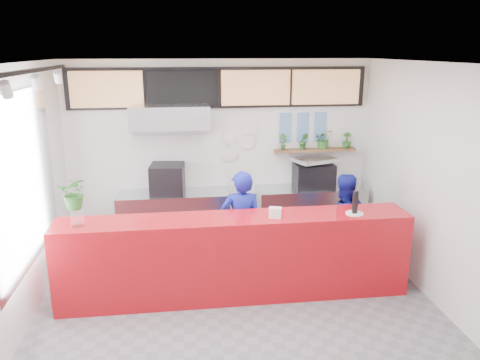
% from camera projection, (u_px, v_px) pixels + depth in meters
% --- Properties ---
extents(floor, '(5.00, 5.00, 0.00)m').
position_uv_depth(floor, '(239.00, 311.00, 5.82)').
color(floor, slate).
rests_on(floor, ground).
extents(ceiling, '(5.00, 5.00, 0.00)m').
position_uv_depth(ceiling, '(239.00, 63.00, 5.01)').
color(ceiling, silver).
extents(wall_back, '(5.00, 0.00, 5.00)m').
position_uv_depth(wall_back, '(220.00, 151.00, 7.80)').
color(wall_back, white).
rests_on(wall_back, ground).
extents(wall_left, '(0.00, 5.00, 5.00)m').
position_uv_depth(wall_left, '(13.00, 205.00, 5.10)').
color(wall_left, white).
rests_on(wall_left, ground).
extents(wall_right, '(0.00, 5.00, 5.00)m').
position_uv_depth(wall_right, '(441.00, 188.00, 5.73)').
color(wall_right, white).
rests_on(wall_right, ground).
extents(service_counter, '(4.50, 0.60, 1.10)m').
position_uv_depth(service_counter, '(235.00, 257.00, 6.05)').
color(service_counter, '#AE0C14').
rests_on(service_counter, ground).
extents(cream_band, '(5.00, 0.02, 0.80)m').
position_uv_depth(cream_band, '(219.00, 84.00, 7.50)').
color(cream_band, beige).
rests_on(cream_band, wall_back).
extents(prep_bench, '(1.80, 0.60, 0.90)m').
position_uv_depth(prep_bench, '(174.00, 219.00, 7.70)').
color(prep_bench, '#B2B5BA').
rests_on(prep_bench, ground).
extents(panini_oven, '(0.57, 0.57, 0.47)m').
position_uv_depth(panini_oven, '(167.00, 179.00, 7.50)').
color(panini_oven, black).
rests_on(panini_oven, prep_bench).
extents(extraction_hood, '(1.20, 0.70, 0.35)m').
position_uv_depth(extraction_hood, '(170.00, 116.00, 7.19)').
color(extraction_hood, '#B2B5BA').
rests_on(extraction_hood, ceiling).
extents(hood_lip, '(1.20, 0.69, 0.31)m').
position_uv_depth(hood_lip, '(170.00, 129.00, 7.25)').
color(hood_lip, '#B2B5BA').
rests_on(hood_lip, ceiling).
extents(right_bench, '(1.80, 0.60, 0.90)m').
position_uv_depth(right_bench, '(310.00, 213.00, 7.99)').
color(right_bench, '#B2B5BA').
rests_on(right_bench, ground).
extents(espresso_machine, '(0.65, 0.47, 0.41)m').
position_uv_depth(espresso_machine, '(314.00, 176.00, 7.81)').
color(espresso_machine, black).
rests_on(espresso_machine, right_bench).
extents(espresso_tray, '(0.78, 0.65, 0.06)m').
position_uv_depth(espresso_tray, '(314.00, 160.00, 7.74)').
color(espresso_tray, '#B2B4BA').
rests_on(espresso_tray, espresso_machine).
extents(herb_shelf, '(1.40, 0.18, 0.04)m').
position_uv_depth(herb_shelf, '(315.00, 150.00, 7.91)').
color(herb_shelf, brown).
rests_on(herb_shelf, wall_back).
extents(menu_board_far_left, '(1.10, 0.10, 0.55)m').
position_uv_depth(menu_board_far_left, '(107.00, 89.00, 7.19)').
color(menu_board_far_left, tan).
rests_on(menu_board_far_left, wall_back).
extents(menu_board_mid_left, '(1.10, 0.10, 0.55)m').
position_uv_depth(menu_board_mid_left, '(183.00, 88.00, 7.33)').
color(menu_board_mid_left, black).
rests_on(menu_board_mid_left, wall_back).
extents(menu_board_mid_right, '(1.10, 0.10, 0.55)m').
position_uv_depth(menu_board_mid_right, '(256.00, 88.00, 7.47)').
color(menu_board_mid_right, tan).
rests_on(menu_board_mid_right, wall_back).
extents(menu_board_far_right, '(1.10, 0.10, 0.55)m').
position_uv_depth(menu_board_far_right, '(326.00, 87.00, 7.62)').
color(menu_board_far_right, tan).
rests_on(menu_board_far_right, wall_back).
extents(soffit, '(4.80, 0.04, 0.65)m').
position_uv_depth(soffit, '(220.00, 88.00, 7.48)').
color(soffit, black).
rests_on(soffit, wall_back).
extents(window_pane, '(0.04, 2.20, 1.90)m').
position_uv_depth(window_pane, '(22.00, 180.00, 5.34)').
color(window_pane, silver).
rests_on(window_pane, wall_left).
extents(window_frame, '(0.03, 2.30, 2.00)m').
position_uv_depth(window_frame, '(24.00, 180.00, 5.34)').
color(window_frame, '#B2B5BA').
rests_on(window_frame, wall_left).
extents(track_rail, '(0.05, 2.40, 0.04)m').
position_uv_depth(track_rail, '(35.00, 70.00, 4.76)').
color(track_rail, black).
rests_on(track_rail, ceiling).
extents(dec_plate_a, '(0.24, 0.03, 0.24)m').
position_uv_depth(dec_plate_a, '(229.00, 137.00, 7.72)').
color(dec_plate_a, silver).
rests_on(dec_plate_a, wall_back).
extents(dec_plate_b, '(0.24, 0.03, 0.24)m').
position_uv_depth(dec_plate_b, '(247.00, 142.00, 7.79)').
color(dec_plate_b, silver).
rests_on(dec_plate_b, wall_back).
extents(dec_plate_c, '(0.24, 0.03, 0.24)m').
position_uv_depth(dec_plate_c, '(229.00, 154.00, 7.81)').
color(dec_plate_c, silver).
rests_on(dec_plate_c, wall_back).
extents(dec_plate_d, '(0.24, 0.03, 0.24)m').
position_uv_depth(dec_plate_d, '(250.00, 127.00, 7.73)').
color(dec_plate_d, silver).
rests_on(dec_plate_d, wall_back).
extents(photo_frame_a, '(0.20, 0.02, 0.25)m').
position_uv_depth(photo_frame_a, '(286.00, 120.00, 7.78)').
color(photo_frame_a, '#598CBF').
rests_on(photo_frame_a, wall_back).
extents(photo_frame_b, '(0.20, 0.02, 0.25)m').
position_uv_depth(photo_frame_b, '(303.00, 120.00, 7.82)').
color(photo_frame_b, '#598CBF').
rests_on(photo_frame_b, wall_back).
extents(photo_frame_c, '(0.20, 0.02, 0.25)m').
position_uv_depth(photo_frame_c, '(321.00, 120.00, 7.86)').
color(photo_frame_c, '#598CBF').
rests_on(photo_frame_c, wall_back).
extents(photo_frame_d, '(0.20, 0.02, 0.25)m').
position_uv_depth(photo_frame_d, '(285.00, 135.00, 7.85)').
color(photo_frame_d, '#598CBF').
rests_on(photo_frame_d, wall_back).
extents(photo_frame_e, '(0.20, 0.02, 0.25)m').
position_uv_depth(photo_frame_e, '(303.00, 135.00, 7.89)').
color(photo_frame_e, '#598CBF').
rests_on(photo_frame_e, wall_back).
extents(photo_frame_f, '(0.20, 0.02, 0.25)m').
position_uv_depth(photo_frame_f, '(320.00, 134.00, 7.93)').
color(photo_frame_f, '#598CBF').
rests_on(photo_frame_f, wall_back).
extents(staff_center, '(0.59, 0.40, 1.57)m').
position_uv_depth(staff_center, '(241.00, 226.00, 6.48)').
color(staff_center, navy).
rests_on(staff_center, ground).
extents(staff_right, '(0.75, 0.61, 1.46)m').
position_uv_depth(staff_right, '(342.00, 223.00, 6.74)').
color(staff_right, navy).
rests_on(staff_right, ground).
extents(herb_a, '(0.16, 0.12, 0.28)m').
position_uv_depth(herb_a, '(283.00, 142.00, 7.79)').
color(herb_a, '#2C6523').
rests_on(herb_a, herb_shelf).
extents(herb_b, '(0.17, 0.15, 0.28)m').
position_uv_depth(herb_b, '(304.00, 141.00, 7.84)').
color(herb_b, '#2C6523').
rests_on(herb_b, herb_shelf).
extents(herb_c, '(0.34, 0.30, 0.33)m').
position_uv_depth(herb_c, '(324.00, 139.00, 7.87)').
color(herb_c, '#2C6523').
rests_on(herb_c, herb_shelf).
extents(herb_d, '(0.19, 0.18, 0.27)m').
position_uv_depth(herb_d, '(347.00, 140.00, 7.93)').
color(herb_d, '#2C6523').
rests_on(herb_d, herb_shelf).
extents(glass_vase, '(0.19, 0.19, 0.19)m').
position_uv_depth(glass_vase, '(77.00, 219.00, 5.58)').
color(glass_vase, silver).
rests_on(glass_vase, service_counter).
extents(basil_vase, '(0.37, 0.32, 0.39)m').
position_uv_depth(basil_vase, '(75.00, 193.00, 5.49)').
color(basil_vase, '#2C6523').
rests_on(basil_vase, glass_vase).
extents(napkin_holder, '(0.17, 0.14, 0.13)m').
position_uv_depth(napkin_holder, '(275.00, 213.00, 5.87)').
color(napkin_holder, white).
rests_on(napkin_holder, service_counter).
extents(white_plate, '(0.28, 0.28, 0.02)m').
position_uv_depth(white_plate, '(354.00, 213.00, 6.01)').
color(white_plate, white).
rests_on(white_plate, service_counter).
extents(pepper_mill, '(0.10, 0.10, 0.29)m').
position_uv_depth(pepper_mill, '(355.00, 202.00, 5.97)').
color(pepper_mill, black).
rests_on(pepper_mill, white_plate).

